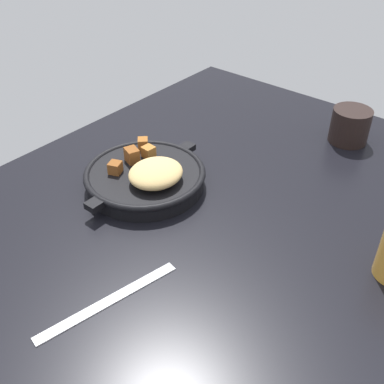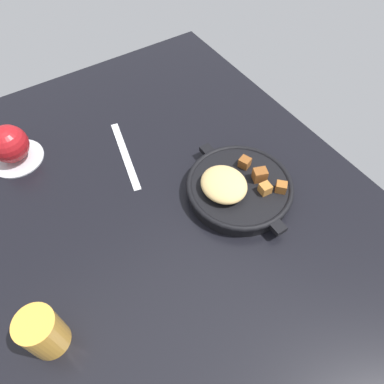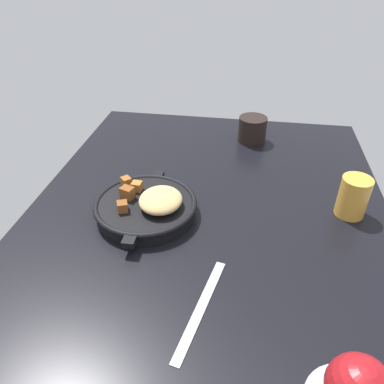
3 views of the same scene
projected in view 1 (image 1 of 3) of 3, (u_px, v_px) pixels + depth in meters
ground_plane at (191, 227)px, 77.61cm from camera, size 112.87×78.77×2.40cm
cast_iron_skillet at (146, 176)px, 83.56cm from camera, size 26.28×22.00×6.40cm
butter_knife at (109, 301)px, 63.26cm from camera, size 21.40×6.14×0.36cm
coffee_mug_dark at (350, 126)px, 96.23cm from camera, size 7.99×7.99×7.18cm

